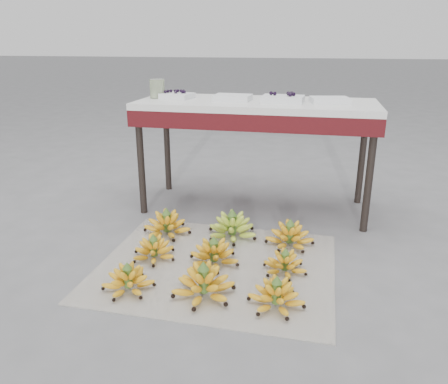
% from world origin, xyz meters
% --- Properties ---
extents(ground, '(60.00, 60.00, 0.00)m').
position_xyz_m(ground, '(0.00, 0.00, 0.00)').
color(ground, slate).
rests_on(ground, ground).
extents(newspaper_mat, '(1.27, 1.07, 0.01)m').
position_xyz_m(newspaper_mat, '(0.03, -0.03, 0.00)').
color(newspaper_mat, white).
rests_on(newspaper_mat, ground).
extents(bunch_front_left, '(0.26, 0.26, 0.15)m').
position_xyz_m(bunch_front_left, '(-0.34, -0.36, 0.06)').
color(bunch_front_left, '#E5AA0F').
rests_on(bunch_front_left, newspaper_mat).
extents(bunch_front_center, '(0.37, 0.37, 0.18)m').
position_xyz_m(bunch_front_center, '(0.04, -0.33, 0.07)').
color(bunch_front_center, '#E5AA0F').
rests_on(bunch_front_center, newspaper_mat).
extents(bunch_front_right, '(0.33, 0.33, 0.16)m').
position_xyz_m(bunch_front_right, '(0.38, -0.34, 0.06)').
color(bunch_front_right, '#E5AA0F').
rests_on(bunch_front_right, newspaper_mat).
extents(bunch_mid_left, '(0.32, 0.32, 0.15)m').
position_xyz_m(bunch_mid_left, '(-0.33, -0.02, 0.06)').
color(bunch_mid_left, '#E5AA0F').
rests_on(bunch_mid_left, newspaper_mat).
extents(bunch_mid_center, '(0.36, 0.36, 0.17)m').
position_xyz_m(bunch_mid_center, '(0.01, -0.01, 0.06)').
color(bunch_mid_center, '#E5AA0F').
rests_on(bunch_mid_center, newspaper_mat).
extents(bunch_mid_right, '(0.29, 0.29, 0.14)m').
position_xyz_m(bunch_mid_right, '(0.39, -0.02, 0.05)').
color(bunch_mid_right, '#E5AA0F').
rests_on(bunch_mid_right, newspaper_mat).
extents(bunch_back_left, '(0.38, 0.38, 0.18)m').
position_xyz_m(bunch_back_left, '(-0.37, 0.30, 0.07)').
color(bunch_back_left, '#E5AA0F').
rests_on(bunch_back_left, newspaper_mat).
extents(bunch_back_center, '(0.39, 0.39, 0.19)m').
position_xyz_m(bunch_back_center, '(0.04, 0.35, 0.07)').
color(bunch_back_center, '#87B938').
rests_on(bunch_back_center, newspaper_mat).
extents(bunch_back_right, '(0.36, 0.36, 0.17)m').
position_xyz_m(bunch_back_right, '(0.39, 0.31, 0.06)').
color(bunch_back_right, '#E5AA0F').
rests_on(bunch_back_right, newspaper_mat).
extents(vendor_table, '(1.61, 0.64, 0.77)m').
position_xyz_m(vendor_table, '(0.09, 0.90, 0.68)').
color(vendor_table, black).
rests_on(vendor_table, ground).
extents(tray_far_left, '(0.26, 0.21, 0.06)m').
position_xyz_m(tray_far_left, '(-0.48, 0.91, 0.79)').
color(tray_far_left, silver).
rests_on(tray_far_left, vendor_table).
extents(tray_left, '(0.25, 0.19, 0.04)m').
position_xyz_m(tray_left, '(-0.07, 0.89, 0.79)').
color(tray_left, silver).
rests_on(tray_left, vendor_table).
extents(tray_right, '(0.28, 0.21, 0.07)m').
position_xyz_m(tray_right, '(0.27, 0.86, 0.80)').
color(tray_right, silver).
rests_on(tray_right, vendor_table).
extents(tray_far_right, '(0.27, 0.22, 0.04)m').
position_xyz_m(tray_far_right, '(0.57, 0.89, 0.79)').
color(tray_far_right, silver).
rests_on(tray_far_right, vendor_table).
extents(glass_jar, '(0.11, 0.11, 0.13)m').
position_xyz_m(glass_jar, '(-0.61, 0.90, 0.84)').
color(glass_jar, beige).
rests_on(glass_jar, vendor_table).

